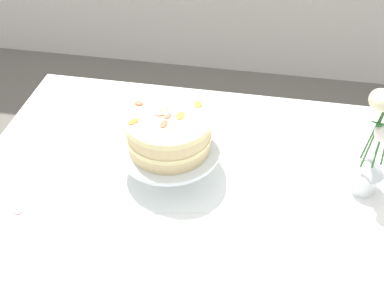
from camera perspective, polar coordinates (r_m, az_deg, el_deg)
name	(u,v)px	position (r m, az deg, el deg)	size (l,w,h in m)	color
dining_table	(206,217)	(1.37, 1.69, -7.91)	(1.40, 1.00, 0.74)	white
linen_napkin	(171,172)	(1.37, -2.68, -2.28)	(0.32, 0.32, 0.00)	white
cake_stand	(170,151)	(1.31, -2.79, 0.27)	(0.29, 0.29, 0.10)	silver
layer_cake	(169,132)	(1.27, -2.89, 2.69)	(0.24, 0.24, 0.11)	beige
flower_vase	(375,146)	(1.30, 21.74, 0.89)	(0.10, 0.11, 0.35)	silver
loose_petal_0	(17,210)	(1.35, -20.86, -6.56)	(0.04, 0.02, 0.01)	pink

